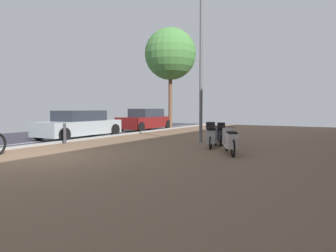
{
  "coord_description": "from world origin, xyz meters",
  "views": [
    {
      "loc": [
        7.75,
        -5.78,
        1.46
      ],
      "look_at": [
        3.1,
        2.33,
        0.9
      ],
      "focal_mm": 31.93,
      "sensor_mm": 36.0,
      "label": 1
    }
  ],
  "objects": [
    {
      "name": "ground",
      "position": [
        1.43,
        0.0,
        -0.02
      ],
      "size": [
        21.0,
        40.0,
        0.13
      ],
      "color": "#241F2B"
    },
    {
      "name": "scooter_near",
      "position": [
        3.74,
        4.49,
        0.45
      ],
      "size": [
        0.74,
        1.8,
        1.0
      ],
      "color": "black",
      "rests_on": "ground"
    },
    {
      "name": "scooter_mid",
      "position": [
        4.81,
        3.32,
        0.41
      ],
      "size": [
        0.95,
        1.67,
        0.86
      ],
      "color": "black",
      "rests_on": "ground"
    },
    {
      "name": "scooter_far",
      "position": [
        3.69,
        5.52,
        0.42
      ],
      "size": [
        0.92,
        1.67,
        0.93
      ],
      "color": "black",
      "rests_on": "ground"
    },
    {
      "name": "parked_car_near",
      "position": [
        -3.39,
        4.85,
        0.64
      ],
      "size": [
        1.84,
        4.42,
        1.34
      ],
      "color": "#9FAAB0",
      "rests_on": "ground"
    },
    {
      "name": "parked_car_far",
      "position": [
        -3.45,
        10.74,
        0.67
      ],
      "size": [
        1.78,
        4.31,
        1.42
      ],
      "color": "maroon",
      "rests_on": "ground"
    },
    {
      "name": "lamp_post",
      "position": [
        2.63,
        5.98,
        3.64
      ],
      "size": [
        0.2,
        0.52,
        6.63
      ],
      "color": "slate",
      "rests_on": "ground"
    },
    {
      "name": "street_tree",
      "position": [
        -2.6,
        12.62,
        5.22
      ],
      "size": [
        3.6,
        3.6,
        7.04
      ],
      "color": "brown",
      "rests_on": "ground"
    },
    {
      "name": "bollard_far",
      "position": [
        -2.05,
        2.75,
        0.42
      ],
      "size": [
        0.12,
        0.12,
        0.84
      ],
      "color": "#38383D",
      "rests_on": "ground"
    }
  ]
}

